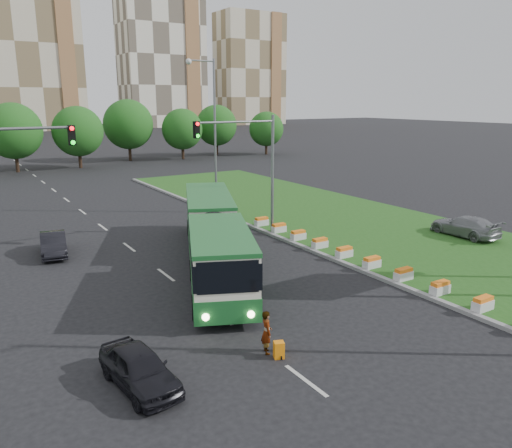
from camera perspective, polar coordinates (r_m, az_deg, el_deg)
ground at (r=23.09m, az=2.48°, el=-8.76°), size 360.00×360.00×0.00m
grass_median at (r=36.89m, az=12.14°, el=-0.22°), size 14.00×60.00×0.15m
median_kerb at (r=32.55m, az=3.29°, el=-1.79°), size 0.30×60.00×0.18m
lane_markings at (r=39.62m, az=-17.90°, el=0.27°), size 0.20×100.00×0.01m
flower_planters at (r=28.34m, az=11.53°, el=-3.71°), size 1.10×20.30×0.60m
traffic_mast_median at (r=32.49m, az=-0.49°, el=7.66°), size 5.76×0.32×8.00m
street_lamps at (r=29.13m, az=-13.76°, el=7.82°), size 36.00×60.00×12.00m
tree_line at (r=75.94m, az=-15.31°, el=10.15°), size 120.00×8.00×9.00m
apartment_tower_ceast at (r=170.45m, az=-24.04°, el=18.24°), size 25.00×15.00×50.00m
apartment_tower_east at (r=181.05m, az=-10.75°, el=18.36°), size 27.00×15.00×47.00m
midrise_east at (r=196.50m, az=-0.73°, el=17.20°), size 24.00×14.00×40.00m
articulated_bus at (r=27.42m, az=-5.54°, el=-1.29°), size 2.68×17.20×2.83m
car_left_near at (r=16.90m, az=-13.19°, el=-15.76°), size 1.91×3.90×1.28m
car_left_far at (r=31.82m, az=-22.14°, el=-2.13°), size 1.99×4.17×1.32m
car_median at (r=35.79m, az=22.76°, el=-0.20°), size 1.93×4.70×1.36m
pedestrian at (r=18.36m, az=1.23°, el=-12.25°), size 0.56×0.69×1.62m
shopping_trolley at (r=18.27m, az=2.63°, el=-14.18°), size 0.36×0.38×0.62m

